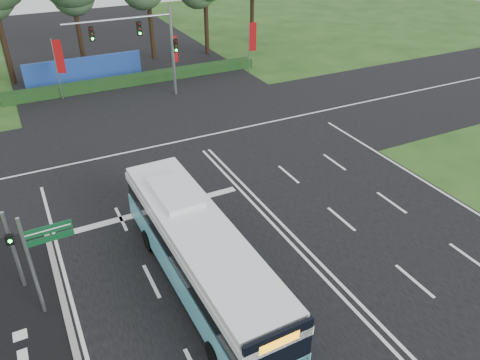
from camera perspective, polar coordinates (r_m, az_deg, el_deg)
name	(u,v)px	position (r m, az deg, el deg)	size (l,w,h in m)	color
ground	(285,238)	(22.53, 5.53, -7.05)	(120.00, 120.00, 0.00)	#214717
road_main	(285,238)	(22.52, 5.53, -7.01)	(20.00, 120.00, 0.04)	black
road_cross	(192,139)	(31.72, -5.93, 5.00)	(120.00, 14.00, 0.05)	black
city_bus	(200,255)	(18.90, -4.89, -9.06)	(2.71, 11.82, 3.38)	#57BBCB
pedestrian_signal	(13,248)	(20.63, -25.94, -7.50)	(0.33, 0.43, 3.75)	gray
street_sign	(39,254)	(18.66, -23.29, -8.25)	(1.76, 0.15, 4.50)	gray
banner_flag_left	(58,61)	(39.91, -21.26, 13.41)	(0.68, 0.30, 4.85)	gray
banner_flag_mid	(174,52)	(41.57, -8.01, 15.18)	(0.59, 0.24, 4.15)	gray
banner_flag_right	(252,40)	(43.79, 1.44, 16.69)	(0.65, 0.29, 4.67)	gray
traffic_light_gantry	(149,40)	(37.83, -10.99, 16.41)	(8.41, 0.28, 7.00)	gray
hedge	(138,79)	(42.68, -12.32, 11.92)	(22.00, 1.20, 0.80)	#163513
blue_hoarding	(84,70)	(44.08, -18.44, 12.63)	(10.00, 0.30, 2.20)	navy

